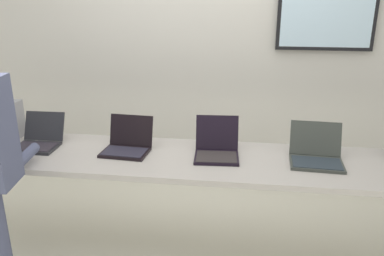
% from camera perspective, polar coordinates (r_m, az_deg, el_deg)
% --- Properties ---
extents(ground, '(8.00, 8.00, 0.04)m').
position_cam_1_polar(ground, '(3.18, -0.94, -17.44)').
color(ground, silver).
extents(back_wall, '(8.00, 0.11, 2.75)m').
position_cam_1_polar(back_wall, '(3.70, 1.99, 11.50)').
color(back_wall, beige).
rests_on(back_wall, ground).
extents(workbench, '(3.66, 0.70, 0.77)m').
position_cam_1_polar(workbench, '(2.80, -1.02, -5.07)').
color(workbench, '#B1ABA5').
rests_on(workbench, ground).
extents(laptop_station_0, '(0.31, 0.33, 0.23)m').
position_cam_1_polar(laptop_station_0, '(3.17, -21.31, -1.51)').
color(laptop_station_0, '#222327').
rests_on(laptop_station_0, workbench).
extents(laptop_station_1, '(0.35, 0.32, 0.24)m').
position_cam_1_polar(laptop_station_1, '(2.90, -9.36, -2.27)').
color(laptop_station_1, black).
rests_on(laptop_station_1, workbench).
extents(laptop_station_2, '(0.33, 0.35, 0.26)m').
position_cam_1_polar(laptop_station_2, '(2.78, 3.61, -2.87)').
color(laptop_station_2, black).
rests_on(laptop_station_2, workbench).
extents(laptop_station_3, '(0.37, 0.36, 0.24)m').
position_cam_1_polar(laptop_station_3, '(2.82, 17.59, -3.58)').
color(laptop_station_3, '#373C38').
rests_on(laptop_station_3, workbench).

